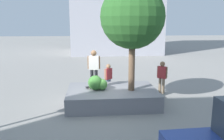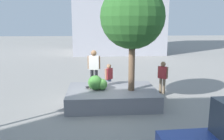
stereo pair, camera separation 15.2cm
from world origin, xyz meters
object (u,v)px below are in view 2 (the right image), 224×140
object	(u,v)px
planter_ledge	(112,96)
skateboard	(94,87)
skateboarder	(94,66)
bystander_watching	(163,75)
passerby_with_bag	(109,76)
plaza_tree	(132,17)

from	to	relation	value
planter_ledge	skateboard	bearing A→B (deg)	-18.39
planter_ledge	skateboard	xyz separation A→B (m)	(0.81, -0.27, 0.41)
planter_ledge	skateboarder	xyz separation A→B (m)	(0.81, -0.27, 1.41)
skateboard	skateboarder	distance (m)	1.00
skateboarder	bystander_watching	xyz separation A→B (m)	(-3.62, -1.18, -0.77)
skateboard	passerby_with_bag	distance (m)	1.73
skateboarder	passerby_with_bag	size ratio (longest dim) A/B	1.09
plaza_tree	skateboarder	distance (m)	2.79
passerby_with_bag	bystander_watching	size ratio (longest dim) A/B	0.91
plaza_tree	bystander_watching	bearing A→B (deg)	-139.33
planter_ledge	bystander_watching	bearing A→B (deg)	-152.69
skateboard	bystander_watching	bearing A→B (deg)	-161.95
planter_ledge	skateboarder	distance (m)	1.65
planter_ledge	plaza_tree	distance (m)	3.70
plaza_tree	bystander_watching	xyz separation A→B (m)	(-1.95, -1.68, -2.95)
planter_ledge	skateboard	size ratio (longest dim) A/B	4.92
plaza_tree	skateboarder	xyz separation A→B (m)	(1.67, -0.50, -2.18)
skateboard	skateboarder	xyz separation A→B (m)	(0.00, 0.00, 1.00)
skateboard	plaza_tree	bearing A→B (deg)	163.50
plaza_tree	skateboarder	size ratio (longest dim) A/B	2.72
skateboarder	passerby_with_bag	bearing A→B (deg)	-117.22
plaza_tree	skateboard	world-z (taller)	plaza_tree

